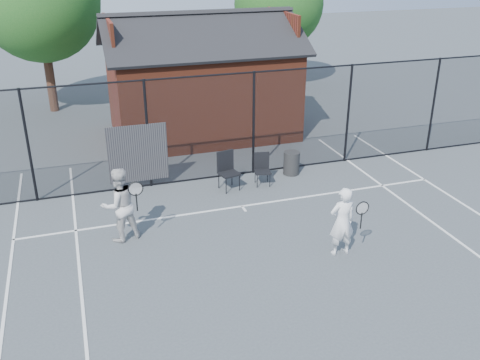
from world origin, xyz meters
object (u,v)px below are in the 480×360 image
object	(u,v)px
chair_right	(229,172)
waste_bin	(291,163)
clubhouse	(201,88)
player_front	(342,221)
chair_left	(263,170)
player_back	(120,205)

from	to	relation	value
chair_right	waste_bin	distance (m)	2.10
clubhouse	player_front	world-z (taller)	clubhouse
chair_left	chair_right	xyz separation A→B (m)	(-0.97, 0.00, 0.08)
chair_left	chair_right	world-z (taller)	chair_right
player_front	chair_left	distance (m)	3.94
player_back	player_front	bearing A→B (deg)	-25.39
chair_right	chair_left	bearing A→B (deg)	-12.42
clubhouse	player_front	bearing A→B (deg)	-84.72
chair_right	player_front	bearing A→B (deg)	-83.70
player_front	chair_right	size ratio (longest dim) A/B	1.50
player_front	waste_bin	size ratio (longest dim) A/B	2.29
clubhouse	chair_right	distance (m)	5.05
clubhouse	player_front	distance (m)	8.88
clubhouse	waste_bin	distance (m)	4.85
clubhouse	chair_left	distance (m)	5.06
clubhouse	chair_right	xyz separation A→B (m)	(-0.51, -4.90, -1.09)
player_back	waste_bin	xyz separation A→B (m)	(5.13, 2.28, -0.53)
player_front	waste_bin	bearing A→B (deg)	80.72
chair_right	player_back	bearing A→B (deg)	-162.05
clubhouse	chair_right	size ratio (longest dim) A/B	6.26
clubhouse	waste_bin	size ratio (longest dim) A/B	9.54
player_back	chair_left	world-z (taller)	player_back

